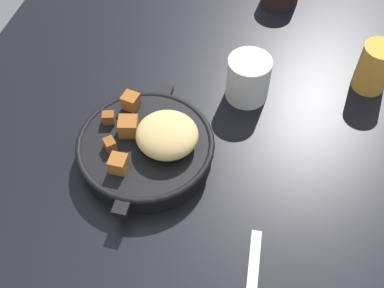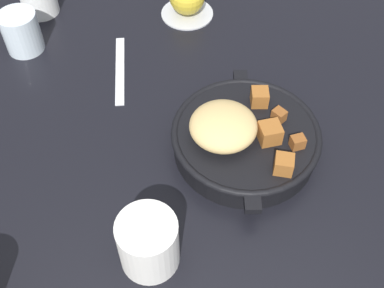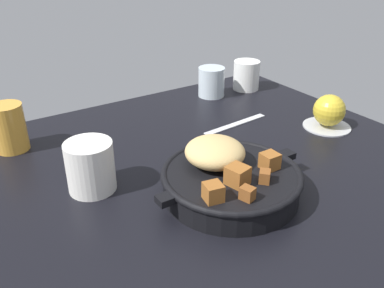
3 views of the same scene
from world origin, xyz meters
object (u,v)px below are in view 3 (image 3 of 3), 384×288
(white_creamer_pitcher, at_px, (246,75))
(water_glass_short, at_px, (211,82))
(red_apple, at_px, (329,110))
(butter_knife, at_px, (236,124))
(cast_iron_skillet, at_px, (229,177))
(juice_glass_amber, at_px, (9,128))
(ceramic_mug_white, at_px, (90,167))

(white_creamer_pitcher, height_order, water_glass_short, white_creamer_pitcher)
(red_apple, bearing_deg, butter_knife, 143.00)
(cast_iron_skillet, relative_size, water_glass_short, 3.57)
(water_glass_short, relative_size, juice_glass_amber, 0.81)
(red_apple, distance_m, juice_glass_amber, 0.69)
(red_apple, bearing_deg, white_creamer_pitcher, 87.86)
(red_apple, relative_size, water_glass_short, 0.91)
(white_creamer_pitcher, xyz_separation_m, juice_glass_amber, (-0.64, -0.02, 0.01))
(butter_knife, xyz_separation_m, ceramic_mug_white, (-0.38, -0.07, 0.04))
(ceramic_mug_white, height_order, water_glass_short, ceramic_mug_white)
(cast_iron_skillet, distance_m, butter_knife, 0.29)
(red_apple, bearing_deg, cast_iron_skillet, -165.94)
(butter_knife, bearing_deg, white_creamer_pitcher, 40.40)
(cast_iron_skillet, height_order, red_apple, cast_iron_skillet)
(white_creamer_pitcher, height_order, juice_glass_amber, juice_glass_amber)
(juice_glass_amber, bearing_deg, ceramic_mug_white, -70.19)
(juice_glass_amber, bearing_deg, cast_iron_skillet, -53.65)
(cast_iron_skillet, distance_m, white_creamer_pitcher, 0.54)
(white_creamer_pitcher, bearing_deg, water_glass_short, 175.36)
(butter_knife, bearing_deg, ceramic_mug_white, -173.33)
(butter_knife, relative_size, juice_glass_amber, 1.84)
(red_apple, xyz_separation_m, white_creamer_pitcher, (0.01, 0.30, -0.00))
(butter_knife, height_order, ceramic_mug_white, ceramic_mug_white)
(cast_iron_skillet, bearing_deg, red_apple, 14.06)
(butter_knife, relative_size, ceramic_mug_white, 2.02)
(butter_knife, distance_m, juice_glass_amber, 0.49)
(cast_iron_skillet, xyz_separation_m, water_glass_short, (0.25, 0.40, 0.01))
(red_apple, distance_m, ceramic_mug_white, 0.55)
(butter_knife, relative_size, water_glass_short, 2.29)
(water_glass_short, bearing_deg, red_apple, -71.74)
(ceramic_mug_white, relative_size, juice_glass_amber, 0.91)
(white_creamer_pitcher, height_order, ceramic_mug_white, ceramic_mug_white)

